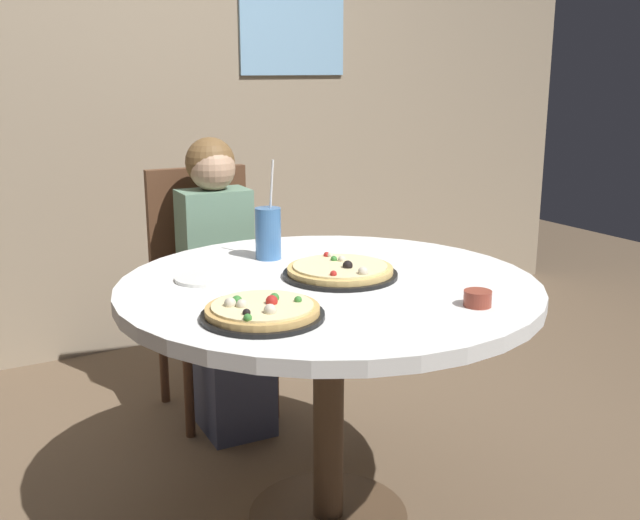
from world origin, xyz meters
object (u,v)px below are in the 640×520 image
object	(u,v)px
pizza_cheese	(262,311)
plate_small	(207,278)
dining_table	(329,316)
soda_cup	(268,233)
pizza_veggie	(340,271)
chair_wooden	(207,276)
sauce_bowl	(478,298)
diner_child	(223,300)

from	to	relation	value
pizza_cheese	plate_small	xyz separation A→B (m)	(0.01, 0.38, -0.01)
dining_table	soda_cup	bearing A→B (deg)	96.08
pizza_cheese	pizza_veggie	bearing A→B (deg)	32.44
pizza_veggie	soda_cup	bearing A→B (deg)	106.58
chair_wooden	sauce_bowl	distance (m)	1.37
pizza_veggie	sauce_bowl	xyz separation A→B (m)	(0.16, -0.40, 0.00)
diner_child	pizza_veggie	world-z (taller)	diner_child
dining_table	chair_wooden	distance (m)	0.97
chair_wooden	pizza_cheese	xyz separation A→B (m)	(-0.30, -1.16, 0.24)
chair_wooden	pizza_veggie	xyz separation A→B (m)	(0.05, -0.93, 0.24)
diner_child	pizza_veggie	distance (m)	0.80
pizza_cheese	soda_cup	world-z (taller)	soda_cup
dining_table	plate_small	distance (m)	0.36
dining_table	pizza_cheese	bearing A→B (deg)	-146.54
chair_wooden	pizza_veggie	world-z (taller)	chair_wooden
plate_small	sauce_bowl	bearing A→B (deg)	-48.35
sauce_bowl	dining_table	bearing A→B (deg)	118.96
diner_child	pizza_cheese	world-z (taller)	diner_child
soda_cup	sauce_bowl	size ratio (longest dim) A/B	4.40
dining_table	chair_wooden	bearing A→B (deg)	89.74
diner_child	sauce_bowl	distance (m)	1.21
sauce_bowl	plate_small	distance (m)	0.75
diner_child	chair_wooden	bearing A→B (deg)	87.51
chair_wooden	pizza_veggie	bearing A→B (deg)	-87.04
pizza_cheese	plate_small	bearing A→B (deg)	88.75
soda_cup	plate_small	distance (m)	0.30
diner_child	sauce_bowl	size ratio (longest dim) A/B	15.46
chair_wooden	diner_child	size ratio (longest dim) A/B	0.88
soda_cup	pizza_cheese	bearing A→B (deg)	-117.30
soda_cup	plate_small	xyz separation A→B (m)	(-0.26, -0.13, -0.08)
sauce_bowl	pizza_cheese	bearing A→B (deg)	160.41
plate_small	chair_wooden	bearing A→B (deg)	69.22
pizza_veggie	pizza_cheese	xyz separation A→B (m)	(-0.35, -0.22, 0.00)
pizza_cheese	soda_cup	distance (m)	0.58
dining_table	sauce_bowl	world-z (taller)	sauce_bowl
dining_table	sauce_bowl	xyz separation A→B (m)	(0.21, -0.38, 0.12)
diner_child	dining_table	bearing A→B (deg)	-89.73
chair_wooden	pizza_cheese	world-z (taller)	chair_wooden
chair_wooden	dining_table	bearing A→B (deg)	-90.26
dining_table	pizza_cheese	distance (m)	0.38
chair_wooden	diner_child	distance (m)	0.19
dining_table	soda_cup	world-z (taller)	soda_cup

